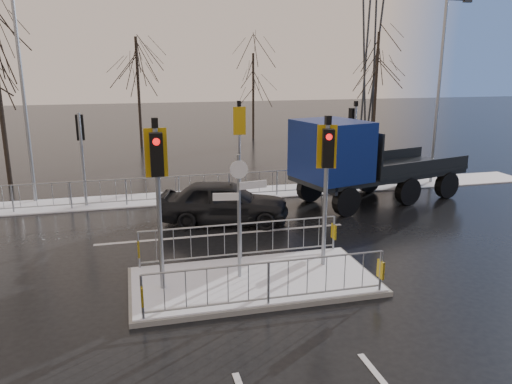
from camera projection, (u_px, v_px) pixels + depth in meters
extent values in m
plane|color=black|center=(253.00, 284.00, 12.35)|extent=(120.00, 120.00, 0.00)
cube|color=white|center=(202.00, 196.00, 20.41)|extent=(30.00, 2.00, 0.04)
cube|color=silver|center=(224.00, 234.00, 15.91)|extent=(8.00, 0.15, 0.01)
cube|color=slate|center=(253.00, 281.00, 12.33)|extent=(6.00, 3.00, 0.12)
cube|color=white|center=(253.00, 279.00, 12.31)|extent=(5.85, 2.85, 0.03)
cube|color=gold|center=(142.00, 295.00, 10.24)|extent=(0.05, 0.28, 0.42)
cube|color=gold|center=(381.00, 269.00, 11.53)|extent=(0.05, 0.28, 0.42)
cube|color=gold|center=(139.00, 249.00, 12.83)|extent=(0.05, 0.28, 0.42)
cube|color=gold|center=(334.00, 232.00, 14.12)|extent=(0.05, 0.28, 0.42)
cylinder|color=gray|center=(159.00, 212.00, 11.31)|extent=(0.11, 0.11, 3.80)
cube|color=black|center=(157.00, 155.00, 10.81)|extent=(0.28, 0.22, 0.95)
cylinder|color=red|center=(156.00, 142.00, 10.63)|extent=(0.16, 0.04, 0.16)
cube|color=#CA980B|center=(156.00, 153.00, 11.04)|extent=(0.50, 0.03, 1.10)
cube|color=black|center=(155.00, 123.00, 10.81)|extent=(0.14, 0.14, 0.22)
cylinder|color=gray|center=(325.00, 198.00, 12.71)|extent=(0.11, 0.11, 3.70)
cube|color=black|center=(328.00, 148.00, 12.21)|extent=(0.33, 0.28, 0.95)
cylinder|color=red|center=(329.00, 137.00, 12.03)|extent=(0.16, 0.08, 0.16)
cube|color=#CA980B|center=(327.00, 147.00, 12.45)|extent=(0.49, 0.16, 1.10)
cube|color=black|center=(328.00, 120.00, 12.21)|extent=(0.14, 0.14, 0.22)
cylinder|color=gray|center=(239.00, 218.00, 12.04)|extent=(0.09, 0.09, 3.10)
cube|color=silver|center=(253.00, 185.00, 11.93)|extent=(0.70, 0.14, 0.18)
cube|color=silver|center=(226.00, 197.00, 11.83)|extent=(0.62, 0.15, 0.18)
cylinder|color=silver|center=(239.00, 170.00, 11.72)|extent=(0.44, 0.03, 0.44)
cylinder|color=gray|center=(83.00, 160.00, 18.61)|extent=(0.11, 0.11, 3.50)
cube|color=black|center=(80.00, 127.00, 18.47)|extent=(0.28, 0.22, 0.95)
cylinder|color=red|center=(80.00, 119.00, 18.50)|extent=(0.16, 0.04, 0.16)
cylinder|color=gray|center=(239.00, 152.00, 20.03)|extent=(0.11, 0.11, 3.60)
cube|color=black|center=(238.00, 120.00, 19.89)|extent=(0.28, 0.22, 0.95)
cylinder|color=red|center=(237.00, 112.00, 19.91)|extent=(0.16, 0.04, 0.16)
cube|color=#CA980B|center=(239.00, 121.00, 19.65)|extent=(0.50, 0.03, 1.10)
cube|color=black|center=(239.00, 104.00, 19.55)|extent=(0.14, 0.14, 0.22)
cylinder|color=gray|center=(354.00, 148.00, 21.24)|extent=(0.11, 0.11, 3.50)
cube|color=black|center=(352.00, 119.00, 21.09)|extent=(0.33, 0.28, 0.95)
cylinder|color=red|center=(351.00, 112.00, 21.11)|extent=(0.16, 0.08, 0.16)
cube|color=black|center=(356.00, 104.00, 20.77)|extent=(0.14, 0.14, 0.22)
imported|color=black|center=(224.00, 202.00, 16.88)|extent=(4.64, 2.85, 1.48)
cylinder|color=black|center=(346.00, 201.00, 17.69)|extent=(1.12, 0.58, 1.07)
cylinder|color=black|center=(310.00, 188.00, 19.60)|extent=(1.12, 0.58, 1.07)
cylinder|color=black|center=(408.00, 191.00, 19.11)|extent=(1.12, 0.58, 1.07)
cylinder|color=black|center=(368.00, 180.00, 21.01)|extent=(1.12, 0.58, 1.07)
cylinder|color=black|center=(447.00, 185.00, 20.11)|extent=(1.12, 0.58, 1.07)
cylinder|color=black|center=(405.00, 174.00, 22.02)|extent=(1.12, 0.58, 1.07)
cube|color=black|center=(380.00, 174.00, 19.73)|extent=(7.47, 4.18, 0.17)
cube|color=navy|center=(331.00, 150.00, 18.28)|extent=(2.73, 3.03, 2.14)
cube|color=black|center=(354.00, 136.00, 18.66)|extent=(0.59, 2.08, 1.18)
cube|color=#2D3033|center=(316.00, 184.00, 18.27)|extent=(0.75, 2.42, 0.37)
cube|color=black|center=(402.00, 167.00, 20.24)|extent=(5.21, 3.69, 0.13)
cube|color=black|center=(359.00, 151.00, 18.95)|extent=(0.74, 2.51, 1.61)
cylinder|color=black|center=(0.00, 102.00, 21.23)|extent=(0.20, 0.20, 7.36)
cylinder|color=black|center=(139.00, 93.00, 31.64)|extent=(0.19, 0.19, 6.90)
cylinder|color=black|center=(253.00, 97.00, 35.55)|extent=(0.16, 0.16, 5.98)
cylinder|color=black|center=(376.00, 87.00, 34.48)|extent=(0.20, 0.20, 7.36)
cylinder|color=gray|center=(438.00, 94.00, 21.83)|extent=(0.14, 0.14, 8.00)
cube|color=#2D3033|center=(468.00, 1.00, 21.11)|extent=(0.35, 0.18, 0.12)
cylinder|color=gray|center=(24.00, 96.00, 18.67)|extent=(0.14, 0.14, 8.20)
cylinder|color=#2D3033|center=(376.00, 7.00, 43.00)|extent=(1.18, 1.18, 19.97)
cylinder|color=#2D3033|center=(363.00, 7.00, 42.72)|extent=(1.18, 1.18, 19.97)
cylinder|color=#2D3033|center=(383.00, 5.00, 41.88)|extent=(1.18, 1.18, 19.97)
cylinder|color=#2D3033|center=(370.00, 5.00, 41.59)|extent=(1.18, 1.18, 19.97)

